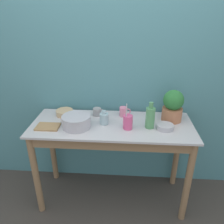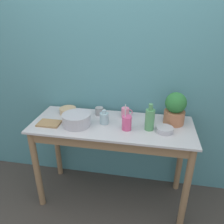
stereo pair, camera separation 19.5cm
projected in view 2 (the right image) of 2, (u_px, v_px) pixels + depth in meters
The scene contains 13 objects.
ground_plane at pixel (107, 217), 2.11m from camera, with size 12.00×12.00×0.00m, color #3D3833.
wall_back at pixel (118, 79), 2.17m from camera, with size 6.00×0.05×2.40m.
counter_table at pixel (112, 142), 2.05m from camera, with size 1.48×0.57×0.88m.
potted_plant at pixel (175, 109), 1.95m from camera, with size 0.19×0.19×0.30m.
bowl_wash_large at pixel (76, 120), 1.96m from camera, with size 0.25×0.25×0.11m.
bottle_tall at pixel (150, 119), 1.87m from camera, with size 0.08×0.08×0.24m.
bottle_short at pixel (104, 118), 1.99m from camera, with size 0.08×0.08×0.13m.
mug_grey at pixel (99, 111), 2.16m from camera, with size 0.11×0.08×0.08m.
mug_pink at pixel (125, 112), 2.12m from camera, with size 0.11×0.08×0.09m.
bowl_small_steel at pixel (165, 130), 1.86m from camera, with size 0.14×0.14×0.04m.
bowl_small_tan at pixel (68, 110), 2.20m from camera, with size 0.17×0.17×0.05m.
utensil_cup at pixel (127, 123), 1.88m from camera, with size 0.08×0.08×0.24m.
tray_board at pixel (49, 123), 1.99m from camera, with size 0.20×0.14×0.02m.
Camera 2 is at (0.32, -1.45, 1.82)m, focal length 35.00 mm.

